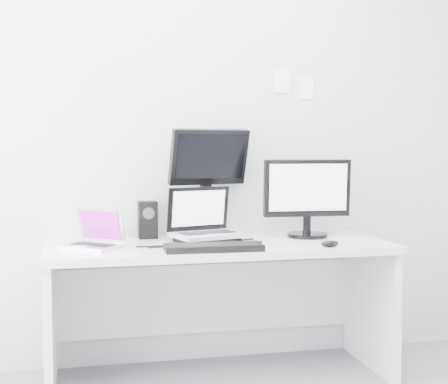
# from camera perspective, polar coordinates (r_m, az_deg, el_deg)

# --- Properties ---
(back_wall) EXTENTS (3.60, 0.00, 3.60)m
(back_wall) POSITION_cam_1_polar(r_m,az_deg,el_deg) (3.78, -1.55, 5.68)
(back_wall) COLOR silver
(back_wall) RESTS_ON ground
(desk) EXTENTS (1.80, 0.70, 0.73)m
(desk) POSITION_cam_1_polar(r_m,az_deg,el_deg) (3.54, -0.39, -10.28)
(desk) COLOR silver
(desk) RESTS_ON ground
(macbook) EXTENTS (0.35, 0.34, 0.21)m
(macbook) POSITION_cam_1_polar(r_m,az_deg,el_deg) (3.34, -11.46, -3.04)
(macbook) COLOR silver
(macbook) RESTS_ON desk
(speaker) EXTENTS (0.14, 0.14, 0.21)m
(speaker) POSITION_cam_1_polar(r_m,az_deg,el_deg) (3.66, -6.63, -2.41)
(speaker) COLOR black
(speaker) RESTS_ON desk
(dell_laptop) EXTENTS (0.42, 0.37, 0.30)m
(dell_laptop) POSITION_cam_1_polar(r_m,az_deg,el_deg) (3.47, -1.38, -1.95)
(dell_laptop) COLOR #ABAEB3
(dell_laptop) RESTS_ON desk
(rear_monitor) EXTENTS (0.48, 0.27, 0.62)m
(rear_monitor) POSITION_cam_1_polar(r_m,az_deg,el_deg) (3.66, -1.41, 0.89)
(rear_monitor) COLOR black
(rear_monitor) RESTS_ON desk
(samsung_monitor) EXTENTS (0.50, 0.25, 0.45)m
(samsung_monitor) POSITION_cam_1_polar(r_m,az_deg,el_deg) (3.70, 7.26, -0.43)
(samsung_monitor) COLOR black
(samsung_monitor) RESTS_ON desk
(keyboard) EXTENTS (0.48, 0.19, 0.03)m
(keyboard) POSITION_cam_1_polar(r_m,az_deg,el_deg) (3.22, -0.91, -4.82)
(keyboard) COLOR black
(keyboard) RESTS_ON desk
(mouse) EXTENTS (0.12, 0.09, 0.03)m
(mouse) POSITION_cam_1_polar(r_m,az_deg,el_deg) (3.38, 9.15, -4.43)
(mouse) COLOR black
(mouse) RESTS_ON desk
(wall_note_0) EXTENTS (0.10, 0.00, 0.14)m
(wall_note_0) POSITION_cam_1_polar(r_m,az_deg,el_deg) (3.90, 5.04, 9.58)
(wall_note_0) COLOR white
(wall_note_0) RESTS_ON back_wall
(wall_note_1) EXTENTS (0.09, 0.00, 0.13)m
(wall_note_1) POSITION_cam_1_polar(r_m,az_deg,el_deg) (3.95, 7.13, 8.92)
(wall_note_1) COLOR white
(wall_note_1) RESTS_ON back_wall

